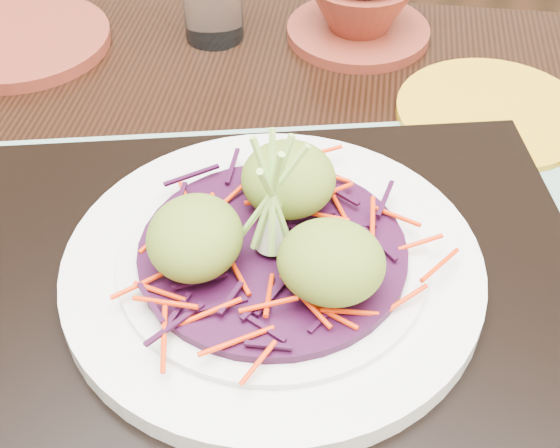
% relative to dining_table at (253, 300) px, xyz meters
% --- Properties ---
extents(dining_table, '(1.19, 0.86, 0.70)m').
position_rel_dining_table_xyz_m(dining_table, '(0.00, 0.00, 0.00)').
color(dining_table, black).
rests_on(dining_table, ground).
extents(placemat, '(0.60, 0.53, 0.00)m').
position_rel_dining_table_xyz_m(placemat, '(0.04, -0.07, 0.09)').
color(placemat, gray).
rests_on(placemat, dining_table).
extents(serving_tray, '(0.51, 0.45, 0.02)m').
position_rel_dining_table_xyz_m(serving_tray, '(0.04, -0.07, 0.11)').
color(serving_tray, black).
rests_on(serving_tray, placemat).
extents(white_plate, '(0.28, 0.28, 0.02)m').
position_rel_dining_table_xyz_m(white_plate, '(0.04, -0.07, 0.12)').
color(white_plate, silver).
rests_on(white_plate, serving_tray).
extents(cabbage_bed, '(0.18, 0.18, 0.01)m').
position_rel_dining_table_xyz_m(cabbage_bed, '(0.04, -0.07, 0.14)').
color(cabbage_bed, '#340A2B').
rests_on(cabbage_bed, white_plate).
extents(carrot_julienne, '(0.22, 0.22, 0.01)m').
position_rel_dining_table_xyz_m(carrot_julienne, '(0.04, -0.07, 0.15)').
color(carrot_julienne, '#EC2D04').
rests_on(carrot_julienne, cabbage_bed).
extents(guacamole_scoops, '(0.15, 0.14, 0.05)m').
position_rel_dining_table_xyz_m(guacamole_scoops, '(0.04, -0.07, 0.16)').
color(guacamole_scoops, olive).
rests_on(guacamole_scoops, cabbage_bed).
extents(scallion_garnish, '(0.06, 0.06, 0.10)m').
position_rel_dining_table_xyz_m(scallion_garnish, '(0.04, -0.07, 0.19)').
color(scallion_garnish, '#92C64F').
rests_on(scallion_garnish, cabbage_bed).
extents(terracotta_side_plate, '(0.21, 0.21, 0.01)m').
position_rel_dining_table_xyz_m(terracotta_side_plate, '(-0.30, 0.20, 0.10)').
color(terracotta_side_plate, maroon).
rests_on(terracotta_side_plate, dining_table).
extents(terracotta_bowl_set, '(0.16, 0.16, 0.06)m').
position_rel_dining_table_xyz_m(terracotta_bowl_set, '(0.03, 0.30, 0.12)').
color(terracotta_bowl_set, maroon).
rests_on(terracotta_bowl_set, dining_table).
extents(yellow_plate, '(0.18, 0.18, 0.01)m').
position_rel_dining_table_xyz_m(yellow_plate, '(0.17, 0.18, 0.10)').
color(yellow_plate, '#CC9116').
rests_on(yellow_plate, dining_table).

